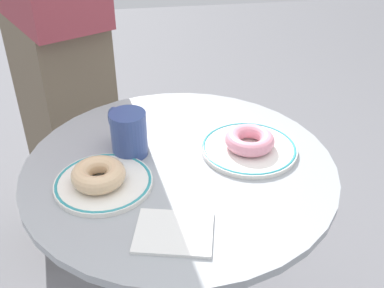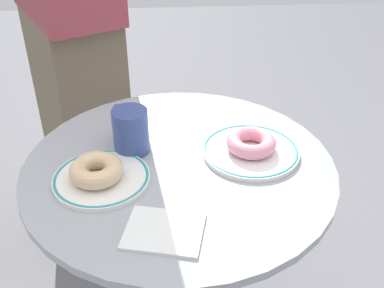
% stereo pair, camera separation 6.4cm
% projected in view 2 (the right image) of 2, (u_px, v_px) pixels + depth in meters
% --- Properties ---
extents(cafe_table, '(0.66, 0.66, 0.71)m').
position_uv_depth(cafe_table, '(180.00, 235.00, 1.10)').
color(cafe_table, '#999EA3').
rests_on(cafe_table, ground).
extents(plate_left, '(0.20, 0.20, 0.01)m').
position_uv_depth(plate_left, '(102.00, 178.00, 0.93)').
color(plate_left, white).
rests_on(plate_left, cafe_table).
extents(plate_right, '(0.21, 0.21, 0.01)m').
position_uv_depth(plate_right, '(250.00, 151.00, 1.01)').
color(plate_right, white).
rests_on(plate_right, cafe_table).
extents(donut_glazed, '(0.11, 0.11, 0.04)m').
position_uv_depth(donut_glazed, '(96.00, 170.00, 0.91)').
color(donut_glazed, '#E0B789').
rests_on(donut_glazed, plate_left).
extents(donut_pink_frosted, '(0.15, 0.15, 0.03)m').
position_uv_depth(donut_pink_frosted, '(251.00, 143.00, 1.00)').
color(donut_pink_frosted, pink).
rests_on(donut_pink_frosted, plate_right).
extents(paper_napkin, '(0.16, 0.14, 0.01)m').
position_uv_depth(paper_napkin, '(164.00, 231.00, 0.81)').
color(paper_napkin, white).
rests_on(paper_napkin, cafe_table).
extents(coffee_mug, '(0.09, 0.11, 0.10)m').
position_uv_depth(coffee_mug, '(130.00, 130.00, 1.00)').
color(coffee_mug, '#334784').
rests_on(coffee_mug, cafe_table).
extents(person_figure, '(0.38, 0.47, 1.67)m').
position_uv_depth(person_figure, '(69.00, 22.00, 1.41)').
color(person_figure, brown).
rests_on(person_figure, ground).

